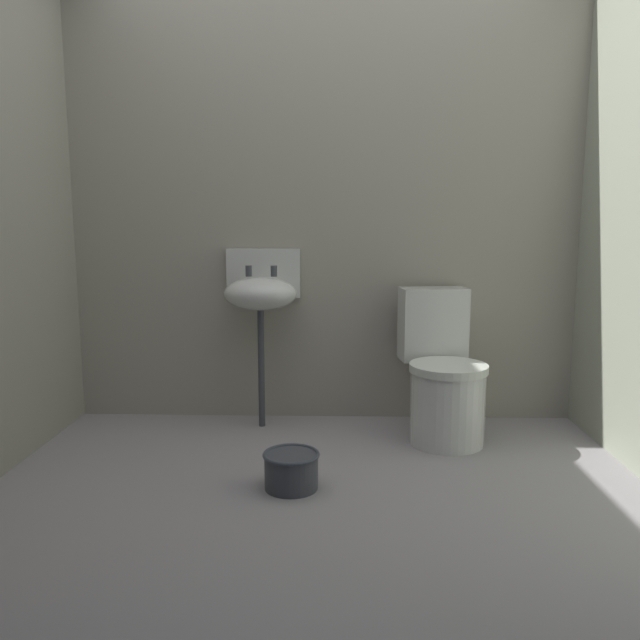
# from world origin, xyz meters

# --- Properties ---
(ground_plane) EXTENTS (3.27, 2.51, 0.08)m
(ground_plane) POSITION_xyz_m (0.00, 0.00, -0.04)
(ground_plane) COLOR gray
(wall_back) EXTENTS (3.27, 0.10, 2.48)m
(wall_back) POSITION_xyz_m (0.00, 1.11, 1.24)
(wall_back) COLOR gray
(wall_back) RESTS_ON ground
(toilet_near_wall) EXTENTS (0.46, 0.64, 0.78)m
(toilet_near_wall) POSITION_xyz_m (0.64, 0.70, 0.32)
(toilet_near_wall) COLOR silver
(toilet_near_wall) RESTS_ON ground
(sink) EXTENTS (0.42, 0.35, 0.99)m
(sink) POSITION_xyz_m (-0.34, 0.89, 0.75)
(sink) COLOR #3D3F47
(sink) RESTS_ON ground
(bucket) EXTENTS (0.25, 0.25, 0.16)m
(bucket) POSITION_xyz_m (-0.12, 0.04, 0.08)
(bucket) COLOR #3D3F47
(bucket) RESTS_ON ground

